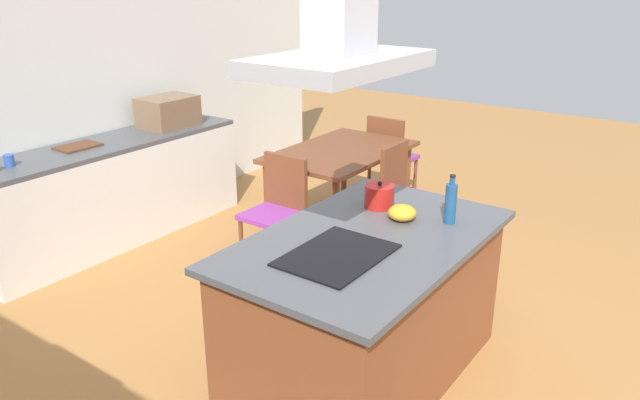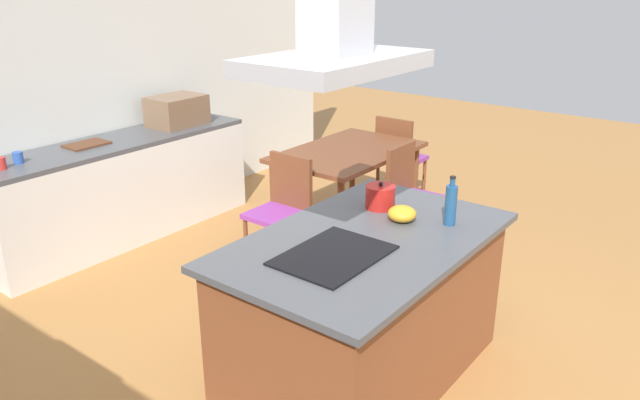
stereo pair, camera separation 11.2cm
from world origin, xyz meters
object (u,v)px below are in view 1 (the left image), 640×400
object	(u,v)px
countertop_microwave	(168,112)
chair_facing_island	(404,189)
chair_at_right_end	(389,152)
dining_table	(341,158)
chair_at_left_end	(278,203)
cooktop	(337,255)
mixing_bowl	(402,213)
olive_oil_bottle	(451,203)
cutting_board	(78,146)
coffee_mug_blue	(9,160)
range_hood	(340,16)
tea_kettle	(379,196)

from	to	relation	value
countertop_microwave	chair_facing_island	size ratio (longest dim) A/B	0.56
chair_at_right_end	dining_table	bearing A→B (deg)	-180.00
dining_table	chair_at_left_end	distance (m)	0.93
dining_table	countertop_microwave	bearing A→B (deg)	115.82
countertop_microwave	chair_facing_island	distance (m)	2.33
chair_at_right_end	chair_at_left_end	distance (m)	1.83
cooktop	chair_at_right_end	bearing A→B (deg)	24.71
mixing_bowl	chair_at_left_end	distance (m)	1.61
olive_oil_bottle	chair_at_right_end	world-z (taller)	olive_oil_bottle
cutting_board	coffee_mug_blue	bearing A→B (deg)	-176.23
cutting_board	cooktop	bearing A→B (deg)	-98.83
chair_facing_island	mixing_bowl	bearing A→B (deg)	-152.67
mixing_bowl	coffee_mug_blue	bearing A→B (deg)	105.05
dining_table	chair_at_left_end	xyz separation A→B (m)	(-0.92, 0.00, -0.16)
olive_oil_bottle	range_hood	distance (m)	1.35
range_hood	coffee_mug_blue	bearing A→B (deg)	93.09
mixing_bowl	chair_facing_island	bearing A→B (deg)	27.33
dining_table	range_hood	bearing A→B (deg)	-146.63
countertop_microwave	dining_table	size ratio (longest dim) A/B	0.36
chair_at_right_end	tea_kettle	bearing A→B (deg)	-152.13
chair_at_left_end	coffee_mug_blue	bearing A→B (deg)	132.40
coffee_mug_blue	cutting_board	xyz separation A→B (m)	(0.61, 0.04, -0.04)
cooktop	coffee_mug_blue	distance (m)	2.89
chair_facing_island	chair_at_right_end	world-z (taller)	same
olive_oil_bottle	countertop_microwave	size ratio (longest dim) A/B	0.59
olive_oil_bottle	cutting_board	distance (m)	3.23
olive_oil_bottle	coffee_mug_blue	distance (m)	3.30
coffee_mug_blue	cutting_board	size ratio (longest dim) A/B	0.26
tea_kettle	coffee_mug_blue	bearing A→B (deg)	108.31
countertop_microwave	range_hood	bearing A→B (deg)	-116.00
countertop_microwave	coffee_mug_blue	distance (m)	1.56
dining_table	chair_at_right_end	size ratio (longest dim) A/B	1.57
dining_table	chair_at_right_end	xyz separation A→B (m)	(0.92, 0.00, -0.16)
tea_kettle	cooktop	bearing A→B (deg)	-166.12
countertop_microwave	chair_at_right_end	distance (m)	2.27
cutting_board	dining_table	distance (m)	2.28
olive_oil_bottle	dining_table	distance (m)	2.19
tea_kettle	chair_at_right_end	bearing A→B (deg)	27.87
countertop_microwave	cutting_board	xyz separation A→B (m)	(-0.95, 0.05, -0.13)
cutting_board	chair_at_right_end	xyz separation A→B (m)	(2.58, -1.53, -0.40)
tea_kettle	mixing_bowl	world-z (taller)	tea_kettle
tea_kettle	olive_oil_bottle	size ratio (longest dim) A/B	0.80
tea_kettle	chair_facing_island	distance (m)	1.56
olive_oil_bottle	countertop_microwave	xyz separation A→B (m)	(0.65, 3.16, 0.01)
chair_facing_island	olive_oil_bottle	bearing A→B (deg)	-143.32
tea_kettle	coffee_mug_blue	xyz separation A→B (m)	(-0.90, 2.71, -0.03)
countertop_microwave	chair_at_right_end	xyz separation A→B (m)	(1.63, -1.48, -0.53)
mixing_bowl	chair_at_left_end	world-z (taller)	mixing_bowl
countertop_microwave	chair_facing_island	bearing A→B (deg)	-71.53
cutting_board	chair_facing_island	distance (m)	2.79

